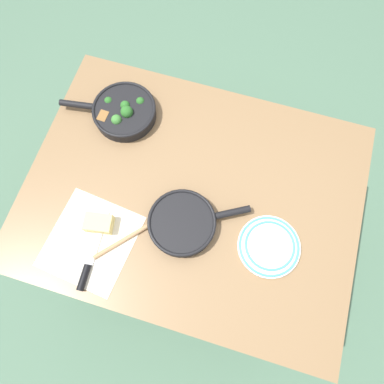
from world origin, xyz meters
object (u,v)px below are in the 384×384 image
(skillet_eggs, at_px, (184,223))
(dinner_plate_stack, at_px, (269,246))
(cheese_block, at_px, (99,223))
(grater_knife, at_px, (89,261))
(wooden_spoon, at_px, (148,226))
(skillet_broccoli, at_px, (124,111))

(skillet_eggs, relative_size, dinner_plate_stack, 1.53)
(cheese_block, xyz_separation_m, dinner_plate_stack, (-0.58, -0.09, -0.01))
(cheese_block, bearing_deg, grater_knife, 95.36)
(skillet_eggs, bearing_deg, grater_knife, -170.86)
(grater_knife, xyz_separation_m, dinner_plate_stack, (-0.56, -0.22, 0.00))
(wooden_spoon, xyz_separation_m, dinner_plate_stack, (-0.42, -0.05, 0.00))
(skillet_broccoli, height_order, skillet_eggs, skillet_broccoli)
(dinner_plate_stack, bearing_deg, skillet_eggs, 2.04)
(skillet_eggs, xyz_separation_m, dinner_plate_stack, (-0.30, -0.01, -0.01))
(wooden_spoon, xyz_separation_m, cheese_block, (0.16, 0.04, 0.02))
(skillet_eggs, height_order, wooden_spoon, skillet_eggs)
(skillet_broccoli, bearing_deg, wooden_spoon, 112.14)
(skillet_broccoli, distance_m, grater_knife, 0.57)
(wooden_spoon, distance_m, cheese_block, 0.17)
(skillet_broccoli, relative_size, grater_knife, 1.34)
(skillet_eggs, xyz_separation_m, cheese_block, (0.28, 0.08, -0.00))
(wooden_spoon, distance_m, grater_knife, 0.23)
(skillet_broccoli, relative_size, skillet_eggs, 1.13)
(skillet_broccoli, distance_m, wooden_spoon, 0.45)
(dinner_plate_stack, bearing_deg, grater_knife, 21.49)
(wooden_spoon, bearing_deg, skillet_eggs, -29.34)
(wooden_spoon, bearing_deg, cheese_block, 146.64)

